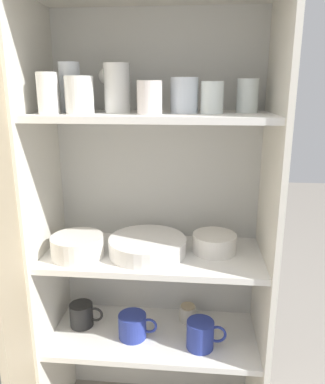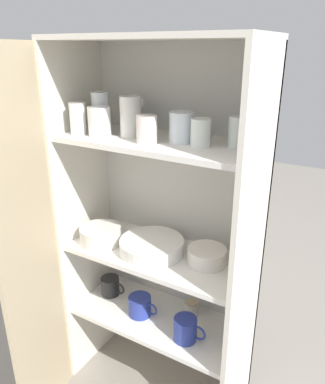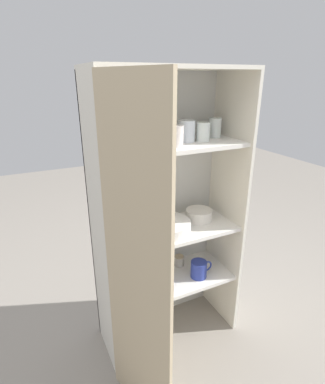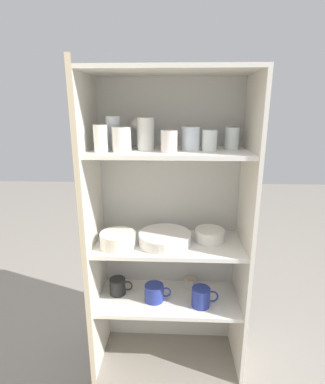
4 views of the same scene
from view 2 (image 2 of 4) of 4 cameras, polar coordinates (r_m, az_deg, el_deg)
cupboard_back_panel at (r=1.61m, az=2.24°, el=-5.08°), size 0.75×0.02×1.47m
cupboard_side_left at (r=1.69m, az=-11.61°, el=-4.31°), size 0.02×0.35×1.47m
cupboard_side_right at (r=1.36m, az=12.83°, el=-11.16°), size 0.02×0.35×1.47m
cupboard_top_panel at (r=1.30m, az=-1.02°, el=22.56°), size 0.75×0.35×0.02m
shelf_board_lower at (r=1.70m, az=-0.76°, el=-18.63°), size 0.72×0.31×0.02m
shelf_board_middle at (r=1.51m, az=-0.82°, el=-9.46°), size 0.72×0.31×0.02m
shelf_board_upper at (r=1.34m, az=-0.92°, el=7.63°), size 0.72×0.31×0.02m
cupboard_door at (r=1.44m, az=-19.36°, el=-9.82°), size 0.14×0.36×1.47m
tumbler_glass_0 at (r=1.38m, az=-4.90°, el=11.38°), size 0.08×0.08×0.14m
tumbler_glass_1 at (r=1.23m, az=5.84°, el=8.98°), size 0.07×0.07×0.09m
tumbler_glass_2 at (r=1.28m, az=-2.41°, el=9.52°), size 0.07×0.07×0.09m
tumbler_glass_3 at (r=1.40m, az=-9.59°, el=10.54°), size 0.08×0.08×0.11m
tumbler_glass_4 at (r=1.29m, az=2.89°, el=9.83°), size 0.08×0.08×0.10m
tumbler_glass_5 at (r=1.24m, az=11.49°, el=8.97°), size 0.07×0.07×0.10m
tumbler_glass_6 at (r=1.44m, az=-12.74°, el=10.85°), size 0.06×0.06×0.12m
tumbler_glass_7 at (r=1.47m, az=-9.44°, el=11.93°), size 0.06×0.06×0.15m
wine_glass_0 at (r=1.45m, az=-4.34°, el=13.08°), size 0.08×0.08×0.14m
plate_stack_white at (r=1.50m, az=-1.65°, el=-8.22°), size 0.26×0.26×0.05m
mixing_bowl_large at (r=1.58m, az=-9.42°, el=-6.39°), size 0.17×0.17×0.07m
serving_bowl_small at (r=1.43m, az=6.77°, el=-9.54°), size 0.15×0.15×0.06m
coffee_mug_primary at (r=1.68m, az=-3.42°, el=-16.92°), size 0.14×0.10×0.09m
coffee_mug_extra_1 at (r=1.56m, az=3.56°, el=-20.13°), size 0.13×0.09×0.10m
coffee_mug_extra_2 at (r=1.80m, az=-7.91°, el=-13.99°), size 0.12×0.08×0.09m
storage_jar at (r=1.69m, az=4.42°, el=-17.17°), size 0.06×0.06×0.06m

